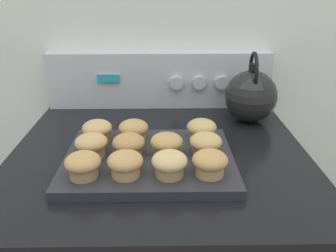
% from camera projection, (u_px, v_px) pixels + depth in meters
% --- Properties ---
extents(wall_back, '(8.00, 0.05, 2.40)m').
position_uv_depth(wall_back, '(159.00, 20.00, 1.14)').
color(wall_back, silver).
rests_on(wall_back, ground_plane).
extents(control_panel, '(0.72, 0.07, 0.18)m').
position_uv_depth(control_panel, '(160.00, 80.00, 1.16)').
color(control_panel, '#B7BABF').
rests_on(control_panel, stove_range).
extents(muffin_pan, '(0.39, 0.30, 0.02)m').
position_uv_depth(muffin_pan, '(149.00, 160.00, 0.82)').
color(muffin_pan, '#28282D').
rests_on(muffin_pan, stove_range).
extents(muffin_r0_c0, '(0.07, 0.07, 0.05)m').
position_uv_depth(muffin_r0_c0, '(83.00, 165.00, 0.72)').
color(muffin_r0_c0, '#A37A4C').
rests_on(muffin_r0_c0, muffin_pan).
extents(muffin_r0_c1, '(0.07, 0.07, 0.05)m').
position_uv_depth(muffin_r0_c1, '(125.00, 164.00, 0.72)').
color(muffin_r0_c1, tan).
rests_on(muffin_r0_c1, muffin_pan).
extents(muffin_r0_c2, '(0.07, 0.07, 0.05)m').
position_uv_depth(muffin_r0_c2, '(169.00, 163.00, 0.72)').
color(muffin_r0_c2, '#A37A4C').
rests_on(muffin_r0_c2, muffin_pan).
extents(muffin_r0_c3, '(0.07, 0.07, 0.05)m').
position_uv_depth(muffin_r0_c3, '(210.00, 163.00, 0.73)').
color(muffin_r0_c3, tan).
rests_on(muffin_r0_c3, muffin_pan).
extents(muffin_r1_c0, '(0.07, 0.07, 0.05)m').
position_uv_depth(muffin_r1_c0, '(91.00, 145.00, 0.81)').
color(muffin_r1_c0, tan).
rests_on(muffin_r1_c0, muffin_pan).
extents(muffin_r1_c1, '(0.07, 0.07, 0.05)m').
position_uv_depth(muffin_r1_c1, '(129.00, 145.00, 0.80)').
color(muffin_r1_c1, olive).
rests_on(muffin_r1_c1, muffin_pan).
extents(muffin_r1_c2, '(0.07, 0.07, 0.05)m').
position_uv_depth(muffin_r1_c2, '(167.00, 144.00, 0.81)').
color(muffin_r1_c2, '#A37A4C').
rests_on(muffin_r1_c2, muffin_pan).
extents(muffin_r1_c3, '(0.07, 0.07, 0.05)m').
position_uv_depth(muffin_r1_c3, '(206.00, 144.00, 0.81)').
color(muffin_r1_c3, olive).
rests_on(muffin_r1_c3, muffin_pan).
extents(muffin_r2_c0, '(0.07, 0.07, 0.05)m').
position_uv_depth(muffin_r2_c0, '(97.00, 130.00, 0.88)').
color(muffin_r2_c0, tan).
rests_on(muffin_r2_c0, muffin_pan).
extents(muffin_r2_c1, '(0.07, 0.07, 0.05)m').
position_uv_depth(muffin_r2_c1, '(134.00, 130.00, 0.88)').
color(muffin_r2_c1, tan).
rests_on(muffin_r2_c1, muffin_pan).
extents(muffin_r2_c3, '(0.07, 0.07, 0.05)m').
position_uv_depth(muffin_r2_c3, '(202.00, 129.00, 0.88)').
color(muffin_r2_c3, '#A37A4C').
rests_on(muffin_r2_c3, muffin_pan).
extents(tea_kettle, '(0.15, 0.19, 0.21)m').
position_uv_depth(tea_kettle, '(251.00, 95.00, 1.04)').
color(tea_kettle, black).
rests_on(tea_kettle, stove_range).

